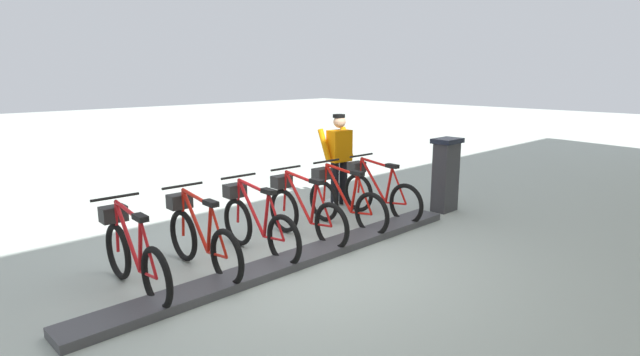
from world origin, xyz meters
name	(u,v)px	position (x,y,z in m)	size (l,w,h in m)	color
ground_plane	(299,262)	(0.00, 0.00, 0.00)	(60.00, 60.00, 0.00)	#B0BBB1
dock_rail_base	(299,258)	(0.00, 0.00, 0.05)	(0.44, 5.85, 0.10)	#47474C
payment_kiosk	(445,174)	(0.05, -3.46, 0.67)	(0.36, 0.52, 1.28)	#38383D
bike_docked_0	(378,192)	(0.62, -2.33, 0.43)	(1.72, 0.54, 1.02)	black
bike_docked_1	(343,201)	(0.62, -1.49, 0.43)	(1.72, 0.54, 1.02)	black
bike_docked_2	(303,211)	(0.62, -0.64, 0.43)	(1.72, 0.54, 1.02)	black
bike_docked_3	(256,223)	(0.62, 0.20, 0.43)	(1.72, 0.54, 1.02)	black
bike_docked_4	(200,237)	(0.62, 1.04, 0.43)	(1.72, 0.54, 1.02)	black
bike_docked_5	(133,254)	(0.62, 1.88, 0.43)	(1.72, 0.54, 1.02)	black
worker_near_rack	(339,156)	(1.60, -2.40, 0.91)	(0.51, 0.66, 1.66)	white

